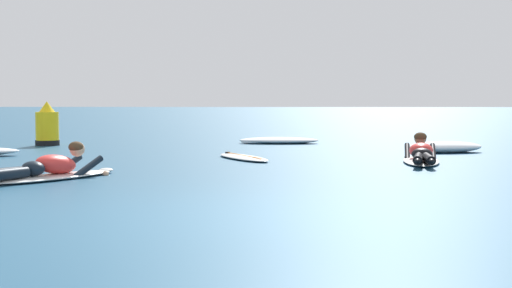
# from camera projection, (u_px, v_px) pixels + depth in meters

# --- Properties ---
(ground_plane) EXTENTS (120.00, 120.00, 0.00)m
(ground_plane) POSITION_uv_depth(u_px,v_px,m) (260.00, 146.00, 17.30)
(ground_plane) COLOR navy
(surfer_near) EXTENTS (1.70, 2.34, 0.54)m
(surfer_near) POSITION_uv_depth(u_px,v_px,m) (47.00, 170.00, 10.43)
(surfer_near) COLOR white
(surfer_near) RESTS_ON ground
(surfer_far) EXTENTS (0.88, 2.59, 0.55)m
(surfer_far) POSITION_uv_depth(u_px,v_px,m) (421.00, 155.00, 13.05)
(surfer_far) COLOR white
(surfer_far) RESTS_ON ground
(drifting_surfboard) EXTENTS (1.24, 1.87, 0.16)m
(drifting_surfboard) POSITION_uv_depth(u_px,v_px,m) (243.00, 157.00, 13.83)
(drifting_surfboard) COLOR white
(drifting_surfboard) RESTS_ON ground
(whitewater_mid_left) EXTENTS (1.69, 1.08, 0.23)m
(whitewater_mid_left) POSITION_uv_depth(u_px,v_px,m) (444.00, 147.00, 15.43)
(whitewater_mid_left) COLOR white
(whitewater_mid_left) RESTS_ON ground
(whitewater_back) EXTENTS (1.88, 0.83, 0.15)m
(whitewater_back) POSITION_uv_depth(u_px,v_px,m) (279.00, 141.00, 18.33)
(whitewater_back) COLOR white
(whitewater_back) RESTS_ON ground
(channel_marker_buoy) EXTENTS (0.54, 0.54, 1.00)m
(channel_marker_buoy) POSITION_uv_depth(u_px,v_px,m) (47.00, 128.00, 17.61)
(channel_marker_buoy) COLOR yellow
(channel_marker_buoy) RESTS_ON ground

